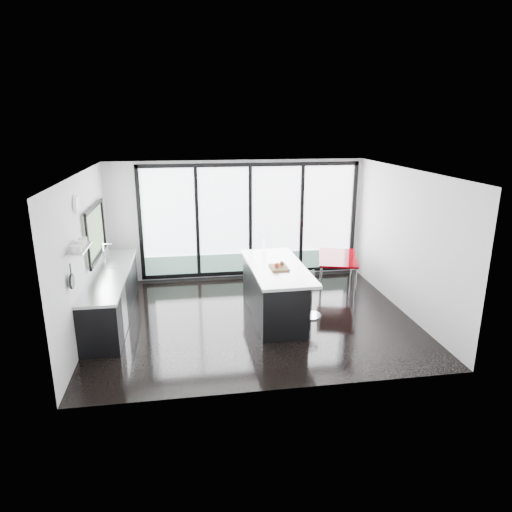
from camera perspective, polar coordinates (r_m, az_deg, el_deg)
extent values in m
cube|color=black|center=(8.92, -0.34, -7.68)|extent=(6.00, 5.00, 0.00)
cube|color=white|center=(8.18, -0.37, 10.52)|extent=(6.00, 5.00, 0.00)
cube|color=silver|center=(10.85, -2.33, 4.52)|extent=(6.00, 0.00, 2.80)
cube|color=white|center=(10.86, -0.74, 4.55)|extent=(5.00, 0.02, 2.50)
cube|color=gray|center=(11.08, -0.69, -0.71)|extent=(5.00, 0.02, 0.44)
cube|color=black|center=(10.72, -7.35, 4.25)|extent=(0.08, 0.04, 2.50)
cube|color=black|center=(10.82, -0.71, 4.50)|extent=(0.08, 0.04, 2.50)
cube|color=black|center=(11.06, 5.73, 4.69)|extent=(0.08, 0.04, 2.50)
cube|color=silver|center=(6.11, 3.17, -5.21)|extent=(6.00, 0.00, 2.80)
cube|color=silver|center=(8.54, -20.67, 0.12)|extent=(0.00, 5.00, 2.80)
cube|color=#597351|center=(9.34, -19.57, 2.85)|extent=(0.02, 1.60, 0.90)
cube|color=#AAADAF|center=(7.62, -21.19, 0.89)|extent=(0.25, 0.80, 0.03)
cylinder|color=white|center=(8.05, -21.56, 6.03)|extent=(0.04, 0.30, 0.30)
cylinder|color=black|center=(7.38, -22.02, -2.95)|extent=(0.03, 0.24, 0.24)
cube|color=silver|center=(9.35, 18.14, 1.74)|extent=(0.00, 5.00, 2.80)
cube|color=black|center=(9.15, -17.59, -4.89)|extent=(0.65, 3.20, 0.87)
cube|color=#AAADAF|center=(9.00, -17.84, -2.16)|extent=(0.69, 3.24, 0.05)
cube|color=#AAADAF|center=(9.47, -17.41, -1.20)|extent=(0.45, 0.48, 0.06)
cylinder|color=silver|center=(9.43, -18.44, 0.18)|extent=(0.02, 0.02, 0.44)
cube|color=#AAADAF|center=(8.43, -16.16, -6.76)|extent=(0.03, 0.60, 0.80)
cube|color=black|center=(8.88, 2.07, -4.49)|extent=(0.85, 2.40, 0.94)
cube|color=#AAADAF|center=(8.73, 2.66, -1.40)|extent=(1.06, 2.46, 0.05)
cube|color=#97683E|center=(8.57, 2.89, -1.45)|extent=(0.33, 0.44, 0.03)
sphere|color=#A13924|center=(8.49, 2.62, -1.17)|extent=(0.10, 0.10, 0.10)
sphere|color=brown|center=(8.62, 3.24, -0.93)|extent=(0.09, 0.09, 0.09)
cylinder|color=silver|center=(9.43, 0.98, 1.10)|extent=(0.08, 0.08, 0.30)
cylinder|color=silver|center=(8.90, 6.87, -5.47)|extent=(0.55, 0.55, 0.68)
cylinder|color=silver|center=(9.31, 3.90, -4.53)|extent=(0.53, 0.53, 0.63)
cube|color=#7A0007|center=(10.38, 10.09, -2.12)|extent=(1.19, 1.60, 0.77)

